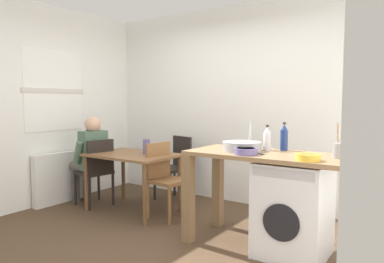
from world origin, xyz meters
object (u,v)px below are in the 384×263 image
object	(u,v)px
chair_person_seat	(97,169)
chair_spare_by_wall	(176,164)
dining_table	(132,161)
washing_machine	(293,209)
colander	(308,157)
mixing_bowl	(246,151)
bottle_squat_brown	(284,138)
bottle_tall_green	(267,139)
chair_opposite	(165,175)
seated_person	(90,155)
utensil_crock	(339,150)
vase	(146,147)

from	to	relation	value
chair_person_seat	chair_spare_by_wall	distance (m)	1.11
dining_table	chair_person_seat	world-z (taller)	chair_person_seat
washing_machine	colander	world-z (taller)	colander
mixing_bowl	colander	size ratio (longest dim) A/B	1.08
chair_person_seat	chair_spare_by_wall	bearing A→B (deg)	-27.34
bottle_squat_brown	colander	world-z (taller)	bottle_squat_brown
bottle_tall_green	bottle_squat_brown	size ratio (longest dim) A/B	0.91
chair_opposite	seated_person	size ratio (longest dim) A/B	0.75
colander	chair_person_seat	bearing A→B (deg)	174.91
seated_person	utensil_crock	size ratio (longest dim) A/B	4.01
chair_spare_by_wall	utensil_crock	xyz separation A→B (m)	(2.39, -0.87, 0.48)
bottle_tall_green	utensil_crock	bearing A→B (deg)	-9.82
washing_machine	mixing_bowl	size ratio (longest dim) A/B	3.97
washing_machine	utensil_crock	bearing A→B (deg)	8.10
mixing_bowl	vase	xyz separation A→B (m)	(-1.60, 0.45, -0.12)
chair_person_seat	mixing_bowl	distance (m)	2.35
utensil_crock	vase	distance (m)	2.37
bottle_tall_green	vase	distance (m)	1.67
bottle_tall_green	utensil_crock	xyz separation A→B (m)	(0.70, -0.12, -0.04)
dining_table	utensil_crock	size ratio (longest dim) A/B	3.67
seated_person	dining_table	bearing A→B (deg)	-73.47
chair_person_seat	utensil_crock	distance (m)	3.09
utensil_crock	colander	size ratio (longest dim) A/B	1.50
vase	chair_person_seat	bearing A→B (deg)	-163.04
chair_spare_by_wall	mixing_bowl	bearing A→B (deg)	160.15
dining_table	utensil_crock	world-z (taller)	utensil_crock
chair_person_seat	utensil_crock	bearing A→B (deg)	-80.12
chair_spare_by_wall	utensil_crock	bearing A→B (deg)	174.55
dining_table	colander	world-z (taller)	colander
dining_table	washing_machine	xyz separation A→B (m)	(2.14, -0.15, -0.21)
seated_person	colander	xyz separation A→B (m)	(3.03, -0.28, 0.28)
chair_opposite	chair_spare_by_wall	distance (m)	0.80
mixing_bowl	bottle_squat_brown	bearing A→B (deg)	67.71
chair_person_seat	washing_machine	bearing A→B (deg)	-81.20
washing_machine	vase	bearing A→B (deg)	172.81
bottle_squat_brown	colander	bearing A→B (deg)	-51.43
dining_table	chair_spare_by_wall	distance (m)	0.79
chair_person_seat	bottle_squat_brown	size ratio (longest dim) A/B	3.22
chair_person_seat	bottle_squat_brown	xyz separation A→B (m)	(2.49, 0.22, 0.54)
washing_machine	bottle_tall_green	bearing A→B (deg)	152.53
bottle_tall_green	bottle_squat_brown	bearing A→B (deg)	32.81
chair_opposite	vase	distance (m)	0.46
bottle_tall_green	vase	size ratio (longest dim) A/B	1.37
vase	colander	bearing A→B (deg)	-12.15
chair_person_seat	colander	bearing A→B (deg)	-85.48
washing_machine	mixing_bowl	bearing A→B (deg)	-152.81
bottle_tall_green	utensil_crock	size ratio (longest dim) A/B	0.84
washing_machine	seated_person	bearing A→B (deg)	178.69
chair_opposite	colander	bearing A→B (deg)	82.94
washing_machine	colander	distance (m)	0.59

